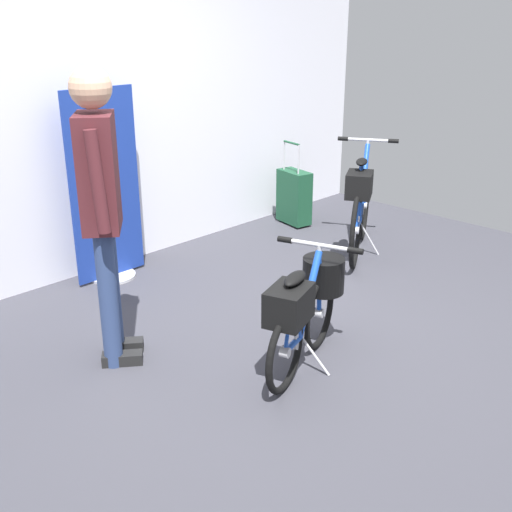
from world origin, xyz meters
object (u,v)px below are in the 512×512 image
floor_banner_stand (106,198)px  display_bike_left (360,207)px  folding_bike_foreground (307,304)px  rolling_suitcase (294,197)px  visitor_near_wall (101,201)px

floor_banner_stand → display_bike_left: bearing=-31.9°
folding_bike_foreground → rolling_suitcase: bearing=42.5°
visitor_near_wall → floor_banner_stand: bearing=57.0°
display_bike_left → rolling_suitcase: display_bike_left is taller
floor_banner_stand → visitor_near_wall: (-0.71, -1.09, 0.34)m
floor_banner_stand → folding_bike_foreground: 1.98m
floor_banner_stand → folding_bike_foreground: bearing=-88.3°
folding_bike_foreground → display_bike_left: 1.93m
floor_banner_stand → visitor_near_wall: size_ratio=0.86×
visitor_near_wall → rolling_suitcase: (2.75, 0.95, -0.71)m
folding_bike_foreground → rolling_suitcase: size_ratio=1.17×
folding_bike_foreground → visitor_near_wall: visitor_near_wall is taller
visitor_near_wall → rolling_suitcase: bearing=19.0°
folding_bike_foreground → rolling_suitcase: rolling_suitcase is taller
floor_banner_stand → visitor_near_wall: bearing=-123.0°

